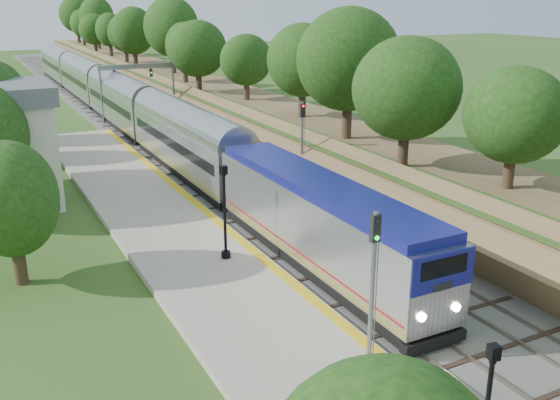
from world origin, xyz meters
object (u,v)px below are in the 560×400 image
signal_gantry (137,77)px  signal_platform (373,271)px  signal_farside (302,135)px  lamppost_far (225,218)px  train (123,106)px

signal_gantry → signal_platform: bearing=-95.9°
signal_gantry → signal_platform: (-5.37, -51.54, -0.85)m
signal_platform → signal_farside: size_ratio=0.96×
lamppost_far → signal_farside: 14.47m
lamppost_far → signal_platform: (1.08, -11.24, 1.40)m
signal_gantry → signal_farside: 30.35m
lamppost_far → signal_farside: signal_farside is taller
train → lamppost_far: size_ratio=20.37×
signal_gantry → signal_platform: 51.83m
train → signal_farside: signal_farside is taller
signal_gantry → train: bearing=-130.9°
train → lamppost_far: bearing=-96.1°
train → signal_platform: size_ratio=17.15×
signal_farside → signal_platform: bearing=-113.0°
signal_platform → signal_gantry: bearing=84.1°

